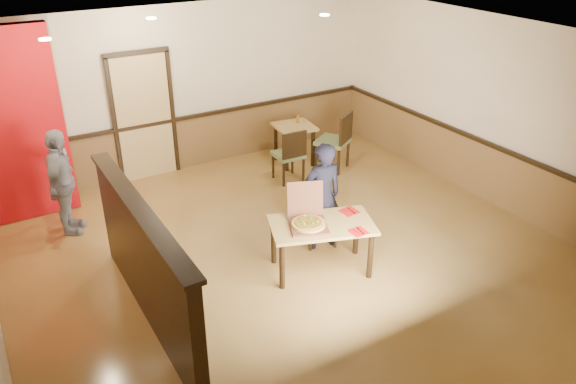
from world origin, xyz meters
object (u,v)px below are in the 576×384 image
at_px(main_table, 322,231).
at_px(pizza_box, 308,221).
at_px(diner_chair, 319,210).
at_px(side_chair_right, 337,139).
at_px(passerby, 62,183).
at_px(condiment, 298,119).
at_px(diner, 322,196).
at_px(side_table, 294,135).
at_px(side_chair_left, 290,153).

distance_m(main_table, pizza_box, 0.24).
bearing_deg(diner_chair, side_chair_right, 66.93).
relative_size(side_chair_right, passerby, 0.67).
distance_m(pizza_box, condiment, 3.53).
height_order(diner, pizza_box, diner).
height_order(main_table, pizza_box, pizza_box).
relative_size(pizza_box, condiment, 4.94).
relative_size(side_table, passerby, 0.48).
bearing_deg(side_chair_left, condiment, -127.71).
bearing_deg(diner_chair, diner, -90.67).
bearing_deg(diner, main_table, 62.78).
bearing_deg(side_chair_left, side_table, -124.36).
height_order(diner_chair, pizza_box, pizza_box).
relative_size(main_table, condiment, 10.77).
xyz_separation_m(side_chair_left, condiment, (0.58, 0.70, 0.27)).
bearing_deg(passerby, side_chair_left, -68.58).
xyz_separation_m(diner_chair, diner, (-0.05, -0.14, 0.28)).
bearing_deg(side_chair_left, passerby, -1.10).
bearing_deg(pizza_box, diner, 63.61).
xyz_separation_m(side_chair_right, diner, (-1.62, -1.95, 0.18)).
bearing_deg(pizza_box, diner_chair, 69.01).
height_order(main_table, diner, diner).
bearing_deg(side_table, pizza_box, -118.46).
bearing_deg(side_table, diner, -113.73).
relative_size(side_chair_left, side_chair_right, 0.89).
relative_size(side_table, pizza_box, 1.13).
bearing_deg(diner_chair, passerby, 163.54).
distance_m(main_table, side_table, 3.37).
height_order(side_chair_right, condiment, side_chair_right).
bearing_deg(diner_chair, pizza_box, -115.90).
relative_size(diner, pizza_box, 2.28).
bearing_deg(side_table, side_chair_left, -126.16).
height_order(diner_chair, diner, diner).
distance_m(diner, pizza_box, 0.65).
bearing_deg(diner, side_table, -106.92).
distance_m(side_chair_left, pizza_box, 2.65).
bearing_deg(side_chair_right, passerby, -34.19).
relative_size(diner, passerby, 0.98).
bearing_deg(passerby, pizza_box, -112.81).
relative_size(side_chair_right, side_table, 1.39).
distance_m(main_table, diner_chair, 0.73).
height_order(side_chair_left, passerby, passerby).
bearing_deg(diner, passerby, -29.77).
distance_m(side_chair_left, condiment, 0.95).
bearing_deg(condiment, side_table, -146.76).
height_order(diner_chair, side_chair_right, side_chair_right).
relative_size(side_chair_left, passerby, 0.60).
height_order(side_chair_right, diner, diner).
bearing_deg(main_table, side_chair_right, 70.45).
height_order(passerby, condiment, passerby).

